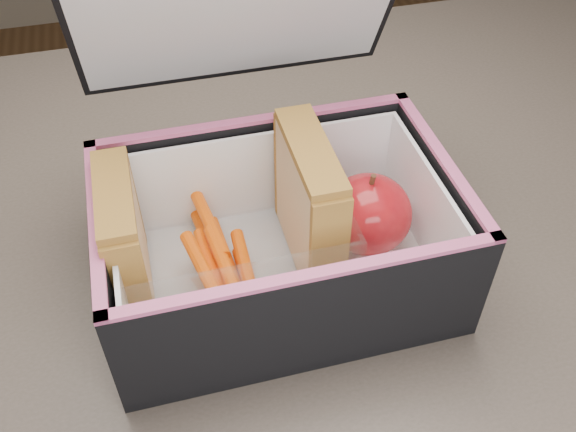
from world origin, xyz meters
name	(u,v)px	position (x,y,z in m)	size (l,w,h in m)	color
kitchen_table	(243,315)	(0.00, 0.00, 0.66)	(1.20, 0.80, 0.75)	brown
lunch_bag	(277,228)	(0.03, -0.04, 0.81)	(0.27, 0.26, 0.26)	black
plastic_tub	(221,239)	(-0.02, -0.03, 0.80)	(0.19, 0.13, 0.08)	white
sandwich_left	(125,241)	(-0.09, -0.03, 0.82)	(0.03, 0.09, 0.10)	#E0BA86
sandwich_right	(309,204)	(0.06, -0.03, 0.82)	(0.03, 0.10, 0.11)	#E0BA86
carrot_sticks	(221,262)	(-0.02, -0.04, 0.78)	(0.05, 0.15, 0.03)	#FF4000
paper_napkin	(366,238)	(0.11, -0.03, 0.77)	(0.08, 0.08, 0.01)	white
red_apple	(368,214)	(0.10, -0.03, 0.80)	(0.08, 0.08, 0.08)	maroon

